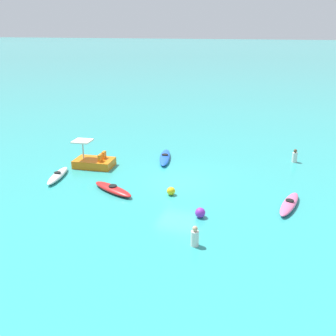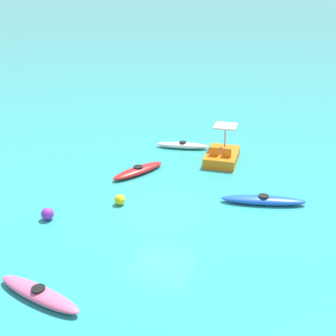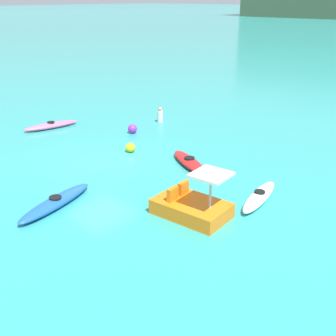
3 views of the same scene
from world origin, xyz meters
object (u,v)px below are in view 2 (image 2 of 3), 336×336
Objects in this scene: kayak_pink at (39,294)px; kayak_red at (138,170)px; buoy_yellow at (120,200)px; pedal_boat_orange at (222,155)px; buoy_purple at (47,214)px; kayak_blue at (263,200)px; kayak_white at (183,145)px.

kayak_red is (9.01, 1.04, 0.00)m from kayak_pink.
pedal_boat_orange is at bearing -24.15° from buoy_yellow.
pedal_boat_orange is at bearing -30.27° from buoy_purple.
buoy_purple is at bearing 164.61° from kayak_red.
buoy_yellow is (-2.16, 5.39, 0.06)m from kayak_blue.
kayak_white is at bearing -1.86° from buoy_yellow.
pedal_boat_orange reaches higher than buoy_purple.
kayak_blue is at bearing -68.12° from buoy_yellow.
kayak_pink is at bearing -173.43° from kayak_red.
kayak_white is at bearing 66.82° from pedal_boat_orange.
kayak_blue is 1.19× the size of kayak_red.
kayak_white is at bearing 46.78° from kayak_blue.
buoy_yellow is 0.92× the size of buoy_purple.
kayak_blue is at bearing -133.22° from kayak_white.
kayak_pink is 5.96m from buoy_yellow.
buoy_yellow is 2.88m from buoy_purple.
kayak_pink is 1.19× the size of pedal_boat_orange.
kayak_white is 6.12× the size of buoy_purple.
kayak_pink is at bearing -147.72° from buoy_purple.
kayak_blue is at bearing -144.48° from pedal_boat_orange.
kayak_blue is 1.35× the size of pedal_boat_orange.
kayak_red is at bearing 6.57° from kayak_pink.
kayak_pink is 6.96× the size of buoy_yellow.
pedal_boat_orange is 6.54m from buoy_yellow.
kayak_pink is at bearing -175.78° from buoy_yellow.
kayak_white is at bearing -13.86° from buoy_purple.
kayak_pink is 12.95m from kayak_white.
kayak_blue is 8.52m from buoy_purple.
kayak_red is (-3.94, 0.83, 0.00)m from kayak_white.
buoy_yellow is at bearing 4.22° from kayak_pink.
kayak_white is 7.02m from buoy_yellow.
kayak_red is at bearing -15.39° from buoy_purple.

